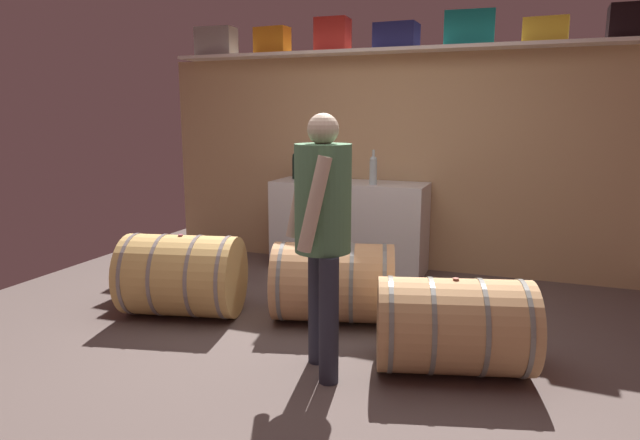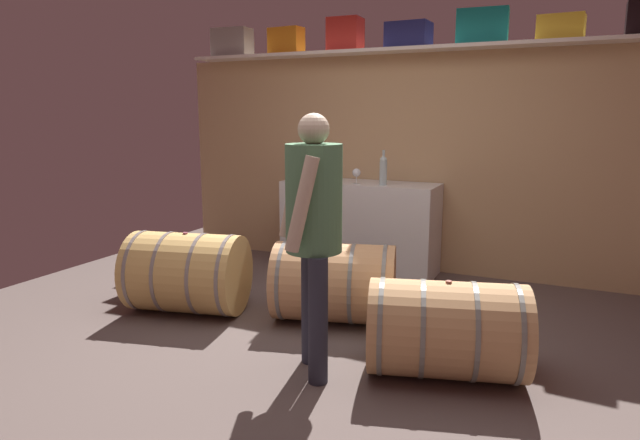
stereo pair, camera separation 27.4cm
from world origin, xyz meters
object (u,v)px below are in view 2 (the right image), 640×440
at_px(wine_bottle_dark, 308,165).
at_px(toolcase_navy, 409,35).
at_px(toolcase_teal, 482,27).
at_px(toolcase_orange, 286,41).
at_px(tasting_cup, 337,240).
at_px(winemaker_pouring, 313,218).
at_px(wine_bottle_clear, 383,170).
at_px(wine_barrel_far, 187,273).
at_px(toolcase_grey, 232,43).
at_px(wine_glass, 356,173).
at_px(toolcase_yellow, 561,28).
at_px(wine_barrel_near, 334,282).
at_px(toolcase_red, 345,35).
at_px(wine_barrel_flank, 447,329).

bearing_deg(wine_bottle_dark, toolcase_navy, 6.89).
height_order(toolcase_navy, toolcase_teal, toolcase_teal).
xyz_separation_m(toolcase_orange, tasting_cup, (1.23, -1.55, -1.65)).
bearing_deg(winemaker_pouring, wine_bottle_clear, -27.38).
height_order(toolcase_teal, wine_barrel_far, toolcase_teal).
distance_m(toolcase_grey, wine_glass, 2.05).
distance_m(toolcase_navy, toolcase_yellow, 1.30).
bearing_deg(wine_barrel_near, wine_bottle_dark, 107.56).
xyz_separation_m(toolcase_orange, toolcase_red, (0.65, 0.00, 0.03)).
bearing_deg(wine_glass, winemaker_pouring, -75.71).
height_order(toolcase_grey, wine_bottle_dark, toolcase_grey).
height_order(toolcase_orange, wine_barrel_far, toolcase_orange).
relative_size(toolcase_navy, toolcase_yellow, 1.07).
xyz_separation_m(toolcase_orange, wine_barrel_near, (1.21, -1.55, -1.98)).
xyz_separation_m(toolcase_grey, toolcase_yellow, (3.24, 0.00, -0.05)).
distance_m(toolcase_grey, tasting_cup, 2.95).
distance_m(wine_glass, winemaker_pouring, 2.15).
xyz_separation_m(toolcase_yellow, wine_bottle_clear, (-1.43, -0.28, -1.22)).
bearing_deg(wine_barrel_far, wine_bottle_clear, 42.26).
bearing_deg(wine_barrel_far, tasting_cup, 1.66).
height_order(toolcase_yellow, wine_bottle_dark, toolcase_yellow).
height_order(toolcase_yellow, wine_barrel_flank, toolcase_yellow).
height_order(wine_barrel_flank, winemaker_pouring, winemaker_pouring).
bearing_deg(wine_bottle_clear, toolcase_red, 150.92).
height_order(toolcase_red, toolcase_yellow, toolcase_red).
relative_size(toolcase_teal, winemaker_pouring, 0.28).
height_order(wine_glass, winemaker_pouring, winemaker_pouring).
xyz_separation_m(wine_bottle_dark, wine_barrel_near, (0.91, -1.43, -0.73)).
xyz_separation_m(wine_bottle_clear, wine_barrel_near, (0.05, -1.26, -0.73)).
bearing_deg(toolcase_red, toolcase_grey, 178.48).
height_order(toolcase_red, winemaker_pouring, toolcase_red).
bearing_deg(wine_barrel_flank, winemaker_pouring, -174.87).
bearing_deg(winemaker_pouring, wine_barrel_far, 33.91).
relative_size(toolcase_yellow, wine_barrel_far, 0.37).
height_order(wine_barrel_far, winemaker_pouring, winemaker_pouring).
bearing_deg(toolcase_teal, wine_glass, -168.24).
bearing_deg(toolcase_yellow, wine_barrel_near, -127.87).
distance_m(toolcase_orange, wine_glass, 1.60).
xyz_separation_m(toolcase_grey, winemaker_pouring, (2.08, -2.38, -1.34)).
distance_m(wine_bottle_clear, wine_barrel_far, 2.03).
xyz_separation_m(toolcase_grey, toolcase_red, (1.31, 0.00, 0.01)).
bearing_deg(tasting_cup, wine_bottle_clear, 92.92).
xyz_separation_m(toolcase_red, wine_glass, (0.25, -0.29, -1.31)).
relative_size(toolcase_yellow, wine_barrel_near, 0.36).
distance_m(wine_glass, wine_barrel_near, 1.46).
relative_size(toolcase_red, toolcase_yellow, 0.87).
bearing_deg(wine_barrel_flank, wine_barrel_near, 134.57).
relative_size(toolcase_red, wine_bottle_clear, 0.97).
distance_m(toolcase_red, wine_bottle_clear, 1.40).
bearing_deg(toolcase_red, wine_barrel_flank, -55.59).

